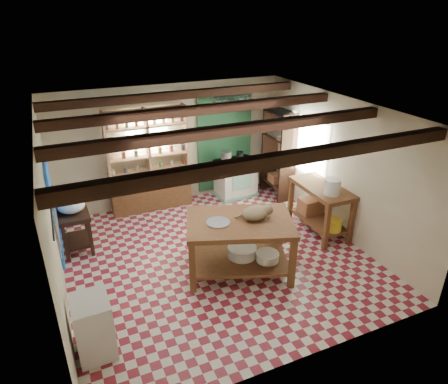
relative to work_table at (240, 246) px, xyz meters
name	(u,v)px	position (x,y,z in m)	size (l,w,h in m)	color
floor	(216,257)	(-0.20, 0.52, -0.48)	(5.00, 5.00, 0.02)	maroon
ceiling	(215,111)	(-0.20, 0.52, 2.13)	(5.00, 5.00, 0.02)	#3F3F43
wall_back	(171,145)	(-0.20, 3.02, 0.83)	(5.00, 0.04, 2.60)	beige
wall_front	(302,276)	(-0.20, -1.98, 0.83)	(5.00, 0.04, 2.60)	beige
wall_left	(51,220)	(-2.70, 0.52, 0.83)	(0.04, 5.00, 2.60)	beige
wall_right	(340,167)	(2.30, 0.52, 0.83)	(0.04, 5.00, 2.60)	beige
ceiling_beams	(215,119)	(-0.20, 0.52, 2.01)	(5.00, 3.80, 0.15)	#361D13
blue_wall_patch	(53,206)	(-2.67, 1.42, 0.63)	(0.04, 1.40, 1.60)	blue
green_wall_patch	(225,141)	(1.05, 2.99, 0.78)	(1.30, 0.04, 2.30)	#215430
window_back	(147,130)	(-0.70, 3.00, 1.23)	(0.90, 0.02, 0.80)	silver
window_right	(308,146)	(2.28, 1.52, 0.93)	(0.02, 1.30, 1.20)	silver
utensil_rail	(54,230)	(-2.64, -0.68, 1.31)	(0.06, 0.90, 0.28)	black
pot_rack	(233,103)	(1.05, 2.57, 1.71)	(0.86, 0.12, 0.36)	black
shelving_unit	(149,160)	(-0.75, 2.83, 0.63)	(1.70, 0.34, 2.20)	tan
tall_rack	(278,154)	(2.08, 2.32, 0.53)	(0.40, 0.86, 2.00)	#361D13
work_table	(240,246)	(0.00, 0.00, 0.00)	(1.67, 1.11, 0.95)	brown
stove	(236,178)	(1.19, 2.67, -0.04)	(0.88, 0.59, 0.86)	silver
prep_table	(76,231)	(-2.40, 1.76, -0.09)	(0.52, 0.75, 0.76)	#361D13
white_cabinet	(93,327)	(-2.42, -0.82, -0.07)	(0.45, 0.54, 0.81)	white
right_counter	(320,209)	(1.98, 0.55, 0.00)	(0.67, 1.33, 0.95)	brown
cat	(255,213)	(0.25, -0.04, 0.58)	(0.45, 0.35, 0.21)	#907754
steel_tray	(218,222)	(-0.35, 0.07, 0.48)	(0.38, 0.38, 0.02)	#ACACB4
basin_large	(242,251)	(0.06, 0.03, -0.14)	(0.48, 0.48, 0.17)	white
basin_small	(267,256)	(0.39, -0.25, -0.16)	(0.38, 0.38, 0.13)	white
kettle_left	(226,157)	(0.94, 2.65, 0.51)	(0.22, 0.22, 0.26)	#ACACB4
kettle_right	(240,156)	(1.29, 2.68, 0.48)	(0.15, 0.15, 0.19)	black
enamel_bowl	(71,206)	(-2.40, 1.76, 0.41)	(0.46, 0.46, 0.23)	white
white_bucket	(332,187)	(1.93, 0.20, 0.62)	(0.29, 0.29, 0.29)	white
wicker_basket	(311,206)	(1.99, 0.85, -0.07)	(0.43, 0.34, 0.30)	#9B613E
yellow_tub	(333,225)	(1.97, 0.10, -0.11)	(0.30, 0.30, 0.22)	gold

